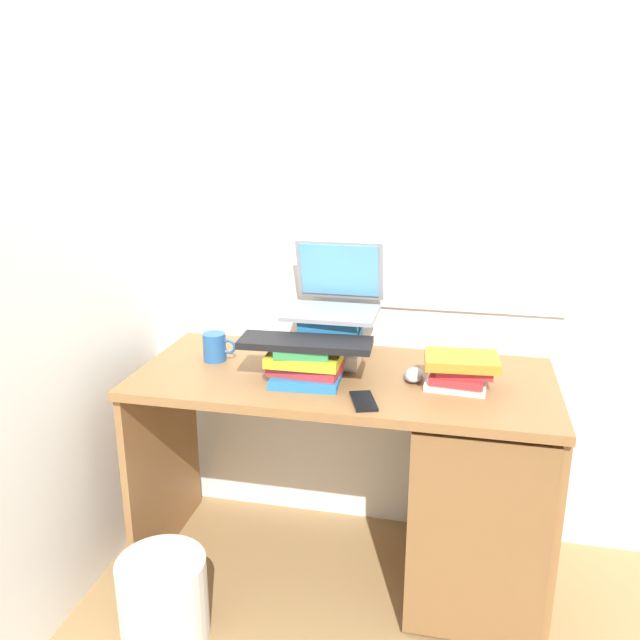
{
  "coord_description": "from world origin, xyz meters",
  "views": [
    {
      "loc": [
        0.36,
        -1.97,
        1.56
      ],
      "look_at": [
        -0.08,
        0.01,
        0.93
      ],
      "focal_mm": 36.44,
      "sensor_mm": 36.0,
      "label": 1
    }
  ],
  "objects": [
    {
      "name": "book_stack_keyboard_riser",
      "position": [
        -0.11,
        -0.09,
        0.81
      ],
      "size": [
        0.24,
        0.19,
        0.12
      ],
      "color": "#2672B2",
      "rests_on": "desk"
    },
    {
      "name": "desk",
      "position": [
        0.35,
        -0.02,
        0.41
      ],
      "size": [
        1.37,
        0.61,
        0.75
      ],
      "color": "olive",
      "rests_on": "ground"
    },
    {
      "name": "wall_back",
      "position": [
        0.0,
        0.35,
        1.3
      ],
      "size": [
        6.0,
        0.06,
        2.6
      ],
      "color": "white",
      "rests_on": "ground"
    },
    {
      "name": "book_stack_tall",
      "position": [
        -0.06,
        0.09,
        0.84
      ],
      "size": [
        0.22,
        0.19,
        0.17
      ],
      "color": "white",
      "rests_on": "desk"
    },
    {
      "name": "ground_plane",
      "position": [
        0.0,
        0.0,
        0.0
      ],
      "size": [
        6.0,
        6.0,
        0.0
      ],
      "primitive_type": "plane",
      "color": "#9E7A4C"
    },
    {
      "name": "wall_left",
      "position": [
        -0.85,
        0.0,
        1.3
      ],
      "size": [
        0.05,
        6.0,
        2.6
      ],
      "primitive_type": "cube",
      "color": "silver",
      "rests_on": "ground"
    },
    {
      "name": "laptop",
      "position": [
        -0.06,
        0.15,
        0.98
      ],
      "size": [
        0.31,
        0.29,
        0.23
      ],
      "color": "gray",
      "rests_on": "book_stack_tall"
    },
    {
      "name": "keyboard",
      "position": [
        -0.11,
        -0.09,
        0.89
      ],
      "size": [
        0.43,
        0.16,
        0.02
      ],
      "primitive_type": "cube",
      "rotation": [
        0.0,
        0.0,
        0.05
      ],
      "color": "black",
      "rests_on": "book_stack_keyboard_riser"
    },
    {
      "name": "computer_mouse",
      "position": [
        0.23,
        -0.0,
        0.77
      ],
      "size": [
        0.06,
        0.1,
        0.04
      ],
      "primitive_type": "ellipsoid",
      "color": "#A5A8AD",
      "rests_on": "desk"
    },
    {
      "name": "book_stack_side",
      "position": [
        0.38,
        -0.03,
        0.81
      ],
      "size": [
        0.24,
        0.17,
        0.11
      ],
      "color": "white",
      "rests_on": "desk"
    },
    {
      "name": "mug",
      "position": [
        -0.46,
        0.03,
        0.8
      ],
      "size": [
        0.12,
        0.08,
        0.1
      ],
      "color": "#265999",
      "rests_on": "desk"
    },
    {
      "name": "wastebasket",
      "position": [
        -0.48,
        -0.45,
        0.14
      ],
      "size": [
        0.27,
        0.27,
        0.27
      ],
      "primitive_type": "cylinder",
      "color": "silver",
      "rests_on": "ground"
    },
    {
      "name": "cell_phone",
      "position": [
        0.1,
        -0.21,
        0.76
      ],
      "size": [
        0.11,
        0.15,
        0.01
      ],
      "primitive_type": "cube",
      "rotation": [
        0.0,
        0.0,
        0.33
      ],
      "color": "black",
      "rests_on": "desk"
    }
  ]
}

